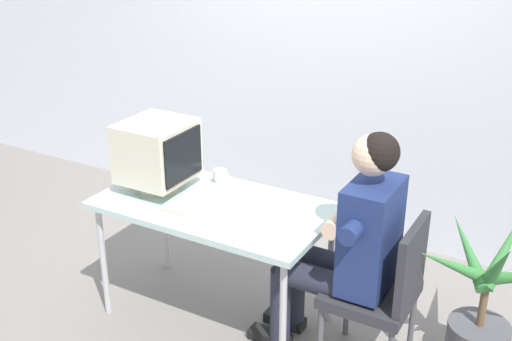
{
  "coord_description": "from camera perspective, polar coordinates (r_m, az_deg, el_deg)",
  "views": [
    {
      "loc": [
        1.73,
        -2.59,
        2.25
      ],
      "look_at": [
        0.26,
        0.0,
        0.98
      ],
      "focal_mm": 44.61,
      "sensor_mm": 36.0,
      "label": 1
    }
  ],
  "objects": [
    {
      "name": "office_chair",
      "position": [
        3.25,
        11.33,
        -10.25
      ],
      "size": [
        0.42,
        0.42,
        0.87
      ],
      "color": "#4C4C51",
      "rests_on": "ground_plane"
    },
    {
      "name": "potted_plant",
      "position": [
        3.51,
        19.55,
        -12.09
      ],
      "size": [
        0.74,
        0.6,
        0.87
      ],
      "color": "#4C4C51",
      "rests_on": "ground_plane"
    },
    {
      "name": "crt_monitor",
      "position": [
        3.59,
        -8.84,
        1.68
      ],
      "size": [
        0.36,
        0.38,
        0.4
      ],
      "color": "beige",
      "rests_on": "desk"
    },
    {
      "name": "desk",
      "position": [
        3.49,
        -3.76,
        -3.78
      ],
      "size": [
        1.28,
        0.7,
        0.73
      ],
      "color": "#B7B7BC",
      "rests_on": "ground_plane"
    },
    {
      "name": "ground_plane",
      "position": [
        3.85,
        -3.49,
        -12.81
      ],
      "size": [
        12.0,
        12.0,
        0.0
      ],
      "primitive_type": "plane",
      "color": "gray"
    },
    {
      "name": "desk_mug",
      "position": [
        3.69,
        -3.24,
        -0.54
      ],
      "size": [
        0.08,
        0.09,
        0.09
      ],
      "color": "white",
      "rests_on": "desk"
    },
    {
      "name": "keyboard",
      "position": [
        3.5,
        -5.31,
        -2.51
      ],
      "size": [
        0.19,
        0.42,
        0.03
      ],
      "color": "beige",
      "rests_on": "desk"
    },
    {
      "name": "wall_back",
      "position": [
        4.31,
        9.91,
        12.68
      ],
      "size": [
        8.0,
        0.1,
        3.0
      ],
      "primitive_type": "cube",
      "color": "silver",
      "rests_on": "ground_plane"
    },
    {
      "name": "person_seated",
      "position": [
        3.2,
        8.27,
        -6.32
      ],
      "size": [
        0.73,
        0.56,
        1.29
      ],
      "color": "navy",
      "rests_on": "ground_plane"
    }
  ]
}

